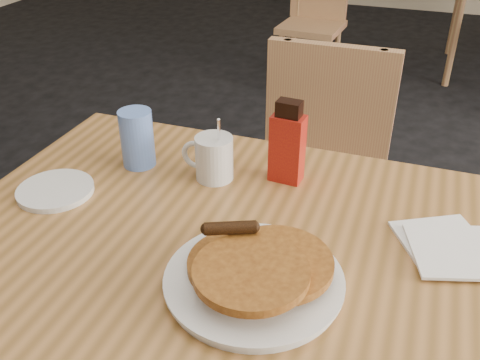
{
  "coord_description": "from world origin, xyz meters",
  "views": [
    {
      "loc": [
        0.24,
        -0.79,
        1.35
      ],
      "look_at": [
        -0.06,
        0.03,
        0.82
      ],
      "focal_mm": 40.0,
      "sensor_mm": 36.0,
      "label": 1
    }
  ],
  "objects_px": {
    "chair_wall_extra": "(315,10)",
    "syrup_bottle": "(287,145)",
    "blue_tumbler": "(137,138)",
    "chair_main_far": "(318,165)",
    "coffee_mug": "(213,157)",
    "main_table": "(254,260)",
    "pancake_plate": "(255,274)"
  },
  "relations": [
    {
      "from": "main_table",
      "to": "chair_main_far",
      "type": "relative_size",
      "value": 1.38
    },
    {
      "from": "main_table",
      "to": "coffee_mug",
      "type": "relative_size",
      "value": 7.97
    },
    {
      "from": "pancake_plate",
      "to": "syrup_bottle",
      "type": "height_order",
      "value": "syrup_bottle"
    },
    {
      "from": "coffee_mug",
      "to": "syrup_bottle",
      "type": "distance_m",
      "value": 0.16
    },
    {
      "from": "chair_wall_extra",
      "to": "syrup_bottle",
      "type": "xyz_separation_m",
      "value": [
        0.49,
        -2.5,
        0.34
      ]
    },
    {
      "from": "chair_main_far",
      "to": "coffee_mug",
      "type": "height_order",
      "value": "coffee_mug"
    },
    {
      "from": "main_table",
      "to": "syrup_bottle",
      "type": "relative_size",
      "value": 6.68
    },
    {
      "from": "syrup_bottle",
      "to": "main_table",
      "type": "bearing_deg",
      "value": -83.98
    },
    {
      "from": "main_table",
      "to": "coffee_mug",
      "type": "distance_m",
      "value": 0.26
    },
    {
      "from": "chair_wall_extra",
      "to": "syrup_bottle",
      "type": "distance_m",
      "value": 2.57
    },
    {
      "from": "syrup_bottle",
      "to": "blue_tumbler",
      "type": "bearing_deg",
      "value": -167.25
    },
    {
      "from": "chair_wall_extra",
      "to": "syrup_bottle",
      "type": "relative_size",
      "value": 4.59
    },
    {
      "from": "pancake_plate",
      "to": "coffee_mug",
      "type": "relative_size",
      "value": 1.93
    },
    {
      "from": "chair_wall_extra",
      "to": "syrup_bottle",
      "type": "height_order",
      "value": "syrup_bottle"
    },
    {
      "from": "coffee_mug",
      "to": "syrup_bottle",
      "type": "height_order",
      "value": "syrup_bottle"
    },
    {
      "from": "blue_tumbler",
      "to": "chair_wall_extra",
      "type": "bearing_deg",
      "value": 93.68
    },
    {
      "from": "chair_main_far",
      "to": "chair_wall_extra",
      "type": "height_order",
      "value": "chair_main_far"
    },
    {
      "from": "main_table",
      "to": "blue_tumbler",
      "type": "height_order",
      "value": "blue_tumbler"
    },
    {
      "from": "pancake_plate",
      "to": "blue_tumbler",
      "type": "height_order",
      "value": "blue_tumbler"
    },
    {
      "from": "main_table",
      "to": "coffee_mug",
      "type": "bearing_deg",
      "value": 130.32
    },
    {
      "from": "chair_wall_extra",
      "to": "syrup_bottle",
      "type": "bearing_deg",
      "value": -74.58
    },
    {
      "from": "chair_wall_extra",
      "to": "pancake_plate",
      "type": "xyz_separation_m",
      "value": [
        0.53,
        -2.84,
        0.28
      ]
    },
    {
      "from": "chair_main_far",
      "to": "main_table",
      "type": "bearing_deg",
      "value": -87.91
    },
    {
      "from": "chair_main_far",
      "to": "coffee_mug",
      "type": "relative_size",
      "value": 5.8
    },
    {
      "from": "main_table",
      "to": "chair_main_far",
      "type": "xyz_separation_m",
      "value": [
        -0.02,
        0.71,
        -0.19
      ]
    },
    {
      "from": "chair_wall_extra",
      "to": "blue_tumbler",
      "type": "bearing_deg",
      "value": -82.0
    },
    {
      "from": "coffee_mug",
      "to": "chair_wall_extra",
      "type": "bearing_deg",
      "value": 104.39
    },
    {
      "from": "main_table",
      "to": "syrup_bottle",
      "type": "bearing_deg",
      "value": 91.64
    },
    {
      "from": "main_table",
      "to": "coffee_mug",
      "type": "height_order",
      "value": "coffee_mug"
    },
    {
      "from": "coffee_mug",
      "to": "chair_main_far",
      "type": "bearing_deg",
      "value": 82.88
    },
    {
      "from": "main_table",
      "to": "pancake_plate",
      "type": "relative_size",
      "value": 4.14
    },
    {
      "from": "main_table",
      "to": "pancake_plate",
      "type": "bearing_deg",
      "value": -71.69
    }
  ]
}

